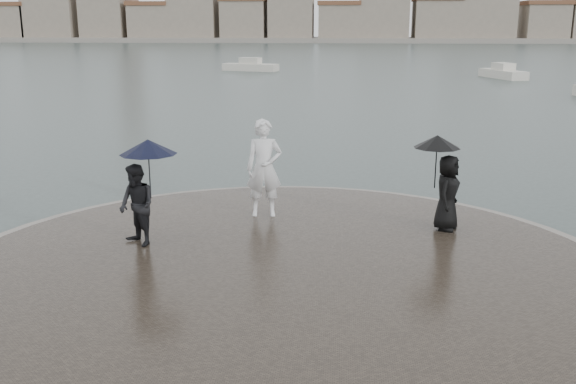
{
  "coord_description": "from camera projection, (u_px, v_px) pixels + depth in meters",
  "views": [
    {
      "loc": [
        0.95,
        -6.7,
        4.47
      ],
      "look_at": [
        0.0,
        4.8,
        1.45
      ],
      "focal_mm": 40.0,
      "sensor_mm": 36.0,
      "label": 1
    }
  ],
  "objects": [
    {
      "name": "visitor_right",
      "position": [
        444.0,
        178.0,
        13.05
      ],
      "size": [
        1.1,
        1.02,
        1.95
      ],
      "color": "black",
      "rests_on": "quay_tip"
    },
    {
      "name": "visitor_left",
      "position": [
        140.0,
        187.0,
        12.1
      ],
      "size": [
        1.27,
        1.12,
        2.04
      ],
      "color": "black",
      "rests_on": "quay_tip"
    },
    {
      "name": "kerb_ring",
      "position": [
        282.0,
        284.0,
        11.0
      ],
      "size": [
        12.5,
        12.5,
        0.32
      ],
      "primitive_type": "cylinder",
      "color": "gray",
      "rests_on": "ground"
    },
    {
      "name": "far_skyline",
      "position": [
        314.0,
        20.0,
        161.68
      ],
      "size": [
        260.0,
        20.0,
        37.0
      ],
      "color": "gray",
      "rests_on": "ground"
    },
    {
      "name": "boats",
      "position": [
        428.0,
        76.0,
        52.46
      ],
      "size": [
        29.92,
        27.4,
        1.5
      ],
      "color": "beige",
      "rests_on": "ground"
    },
    {
      "name": "statue",
      "position": [
        264.0,
        168.0,
        13.99
      ],
      "size": [
        0.84,
        0.6,
        2.14
      ],
      "primitive_type": "imported",
      "rotation": [
        0.0,
        0.0,
        0.12
      ],
      "color": "white",
      "rests_on": "quay_tip"
    },
    {
      "name": "quay_tip",
      "position": [
        282.0,
        283.0,
        11.0
      ],
      "size": [
        11.9,
        11.9,
        0.36
      ],
      "primitive_type": "cylinder",
      "color": "#2D261E",
      "rests_on": "ground"
    }
  ]
}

